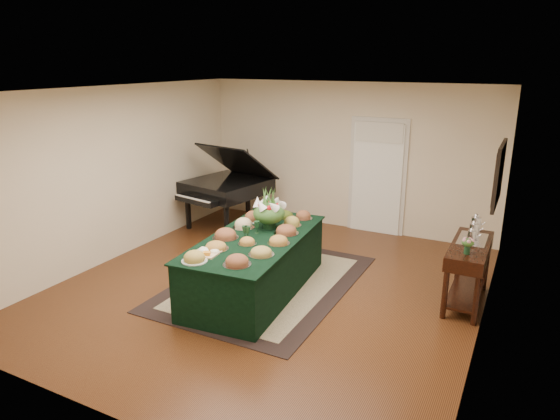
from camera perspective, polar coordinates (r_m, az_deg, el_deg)
The scene contains 14 objects.
ground at distance 7.10m, azimuth -1.12°, elevation -8.77°, with size 6.00×6.00×0.00m, color black.
area_rug at distance 7.22m, azimuth -1.60°, elevation -8.26°, with size 2.27×3.17×0.01m.
kitchen_doorway at distance 9.18m, azimuth 11.05°, elevation 3.63°, with size 1.05×0.07×2.10m.
buffet_table at distance 6.82m, azimuth -2.80°, elevation -6.23°, with size 1.38×2.58×0.79m.
food_platters at distance 6.72m, azimuth -2.77°, elevation -2.56°, with size 1.08×2.36×0.12m.
cutting_board at distance 6.18m, azimuth -8.32°, elevation -4.58°, with size 0.33×0.33×0.10m.
green_goblets at distance 6.66m, azimuth -3.47°, elevation -2.36°, with size 0.12×0.32×0.18m.
floral_centerpiece at distance 6.95m, azimuth -1.26°, elevation 0.10°, with size 0.47×0.47×0.47m.
grand_piano at distance 9.40m, azimuth -6.15°, elevation 2.69°, with size 1.61×1.73×1.61m.
wicker_basket at distance 8.67m, azimuth -3.06°, elevation -2.94°, with size 0.44×0.44×0.28m, color #A78443.
mahogany_sideboard at distance 6.85m, azimuth 20.81°, elevation -5.10°, with size 0.45×1.29×0.83m.
tea_service at distance 6.93m, azimuth 21.27°, elevation -2.20°, with size 0.34×0.58×0.30m.
pink_bouquet at distance 6.37m, azimuth 20.67°, elevation -3.56°, with size 0.16×0.16×0.21m.
wall_painting at distance 6.52m, azimuth 23.73°, elevation 3.74°, with size 0.05×0.95×0.75m.
Camera 1 is at (3.05, -5.63, 3.06)m, focal length 32.00 mm.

